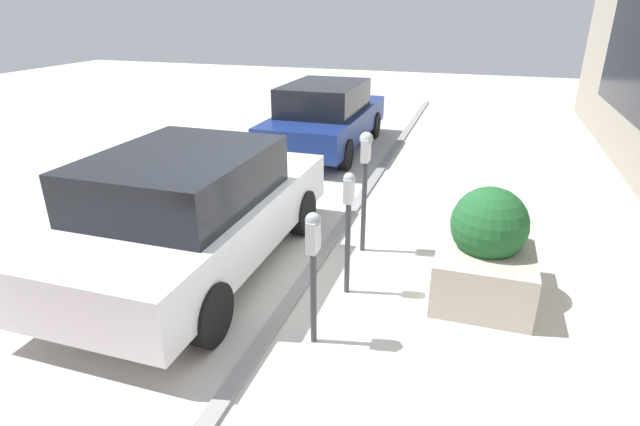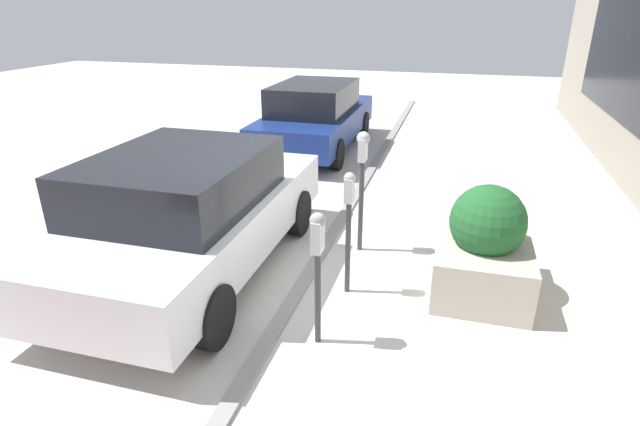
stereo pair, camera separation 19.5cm
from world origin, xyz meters
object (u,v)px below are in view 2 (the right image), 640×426
(parking_meter_nearest, at_px, (318,252))
(parking_meter_second, at_px, (349,213))
(parked_car_middle, at_px, (189,211))
(parking_meter_middle, at_px, (362,166))
(parked_car_rear, at_px, (316,116))
(planter_box, at_px, (484,249))

(parking_meter_nearest, distance_m, parking_meter_second, 0.98)
(parking_meter_second, height_order, parked_car_middle, parked_car_middle)
(parking_meter_middle, bearing_deg, parking_meter_second, -176.23)
(parked_car_middle, bearing_deg, parked_car_rear, 0.64)
(parking_meter_nearest, bearing_deg, parked_car_middle, 62.80)
(parking_meter_second, xyz_separation_m, parked_car_middle, (-0.02, 1.94, -0.19))
(parking_meter_nearest, bearing_deg, planter_box, -47.36)
(parking_meter_middle, bearing_deg, planter_box, -112.88)
(parking_meter_nearest, relative_size, parking_meter_second, 0.95)
(planter_box, height_order, parked_car_rear, parked_car_rear)
(parking_meter_second, bearing_deg, parking_meter_nearest, 175.91)
(parking_meter_nearest, xyz_separation_m, parked_car_middle, (0.96, 1.87, -0.20))
(planter_box, bearing_deg, parked_car_rear, 33.46)
(parked_car_middle, bearing_deg, parking_meter_nearest, -117.42)
(parking_meter_nearest, relative_size, parked_car_rear, 0.31)
(parking_meter_nearest, distance_m, planter_box, 2.13)
(planter_box, distance_m, parked_car_rear, 6.32)
(parking_meter_second, xyz_separation_m, parking_meter_middle, (1.07, 0.07, 0.20))
(planter_box, height_order, parked_car_middle, parked_car_middle)
(planter_box, distance_m, parked_car_middle, 3.44)
(parking_meter_middle, height_order, planter_box, parking_meter_middle)
(parking_meter_middle, xyz_separation_m, planter_box, (-0.65, -1.53, -0.65))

